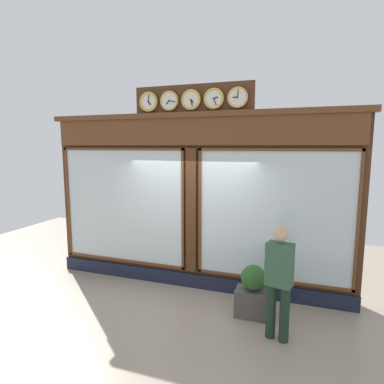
% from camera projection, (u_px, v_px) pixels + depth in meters
% --- Properties ---
extents(ground_plane, '(14.00, 14.00, 0.00)m').
position_uv_depth(ground_plane, '(114.00, 384.00, 3.80)').
color(ground_plane, gray).
extents(shop_facade, '(6.13, 0.42, 3.90)m').
position_uv_depth(shop_facade, '(194.00, 200.00, 6.28)').
color(shop_facade, '#4C2B16').
rests_on(shop_facade, ground_plane).
extents(pedestrian, '(0.40, 0.30, 1.69)m').
position_uv_depth(pedestrian, '(279.00, 278.00, 4.55)').
color(pedestrian, '#1C2F21').
rests_on(pedestrian, ground_plane).
extents(planter_box, '(0.56, 0.36, 0.46)m').
position_uv_depth(planter_box, '(253.00, 303.00, 5.28)').
color(planter_box, '#4C4742').
rests_on(planter_box, ground_plane).
extents(planter_shrub, '(0.41, 0.41, 0.41)m').
position_uv_depth(planter_shrub, '(253.00, 278.00, 5.22)').
color(planter_shrub, '#285623').
rests_on(planter_shrub, planter_box).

